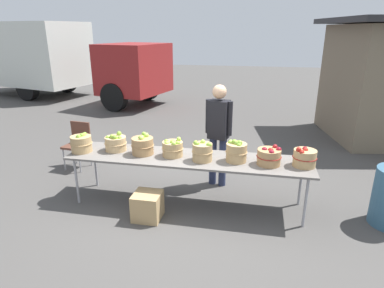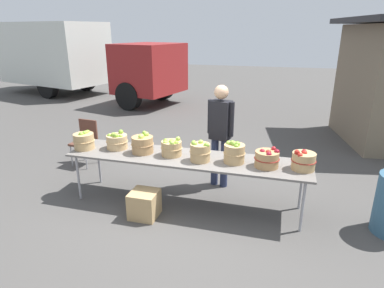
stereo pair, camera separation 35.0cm
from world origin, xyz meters
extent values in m
plane|color=#474442|center=(0.00, 0.00, 0.00)|extent=(40.00, 40.00, 0.00)
cube|color=slate|center=(0.00, 0.00, 0.73)|extent=(3.50, 0.76, 0.03)
cylinder|color=#99999E|center=(-1.63, -0.30, 0.36)|extent=(0.04, 0.04, 0.72)
cylinder|color=#99999E|center=(1.63, -0.30, 0.36)|extent=(0.04, 0.04, 0.72)
cylinder|color=#99999E|center=(-1.63, 0.30, 0.36)|extent=(0.04, 0.04, 0.72)
cylinder|color=#99999E|center=(1.63, 0.30, 0.36)|extent=(0.04, 0.04, 0.72)
cylinder|color=tan|center=(-1.61, -0.08, 0.87)|extent=(0.30, 0.30, 0.24)
torus|color=tan|center=(-1.61, -0.08, 0.88)|extent=(0.32, 0.32, 0.01)
sphere|color=#7AA833|center=(-1.61, 0.04, 0.98)|extent=(0.07, 0.07, 0.07)
sphere|color=#7AA833|center=(-1.61, -0.06, 1.00)|extent=(0.07, 0.07, 0.07)
sphere|color=#8CB738|center=(-1.60, -0.02, 0.99)|extent=(0.07, 0.07, 0.07)
sphere|color=#7AA833|center=(-1.62, -0.12, 0.99)|extent=(0.08, 0.08, 0.08)
cylinder|color=tan|center=(-1.13, 0.07, 0.86)|extent=(0.31, 0.31, 0.21)
torus|color=tan|center=(-1.13, 0.07, 0.87)|extent=(0.33, 0.33, 0.01)
sphere|color=#7AA833|center=(-1.23, 0.02, 0.96)|extent=(0.07, 0.07, 0.07)
sphere|color=#8CB738|center=(-1.10, 0.00, 0.97)|extent=(0.07, 0.07, 0.07)
sphere|color=#7AA833|center=(-1.10, -0.01, 0.98)|extent=(0.08, 0.08, 0.08)
sphere|color=#7AA833|center=(-1.11, 0.18, 0.99)|extent=(0.07, 0.07, 0.07)
sphere|color=#7AA833|center=(-1.04, 0.03, 0.96)|extent=(0.07, 0.07, 0.07)
sphere|color=#8CB738|center=(-1.16, 0.02, 0.98)|extent=(0.08, 0.08, 0.08)
cylinder|color=#A87F51|center=(-0.68, 0.01, 0.87)|extent=(0.32, 0.32, 0.25)
torus|color=#A87F51|center=(-0.68, 0.01, 0.89)|extent=(0.34, 0.34, 0.01)
sphere|color=#9EC647|center=(-0.67, -0.05, 1.01)|extent=(0.07, 0.07, 0.07)
sphere|color=#7AA833|center=(-0.70, 0.13, 1.02)|extent=(0.07, 0.07, 0.07)
sphere|color=#8CB738|center=(-0.68, 0.02, 0.99)|extent=(0.08, 0.08, 0.08)
sphere|color=#7AA833|center=(-0.69, 0.00, 1.00)|extent=(0.08, 0.08, 0.08)
sphere|color=#9EC647|center=(-0.68, 0.00, 1.00)|extent=(0.08, 0.08, 0.08)
sphere|color=#7AA833|center=(-0.71, 0.02, 0.99)|extent=(0.07, 0.07, 0.07)
sphere|color=#9EC647|center=(-0.65, 0.08, 1.02)|extent=(0.08, 0.08, 0.08)
cylinder|color=tan|center=(-0.23, 0.01, 0.86)|extent=(0.29, 0.29, 0.21)
torus|color=tan|center=(-0.23, 0.01, 0.87)|extent=(0.31, 0.31, 0.01)
sphere|color=#8CB738|center=(-0.14, -0.04, 0.97)|extent=(0.07, 0.07, 0.07)
sphere|color=#8CB738|center=(-0.22, -0.01, 0.96)|extent=(0.07, 0.07, 0.07)
sphere|color=#7AA833|center=(-0.23, 0.01, 0.97)|extent=(0.07, 0.07, 0.07)
sphere|color=#9EC647|center=(-0.15, 0.09, 0.99)|extent=(0.07, 0.07, 0.07)
sphere|color=#9EC647|center=(-0.18, -0.09, 0.97)|extent=(0.07, 0.07, 0.07)
sphere|color=#9EC647|center=(-0.29, -0.06, 0.96)|extent=(0.07, 0.07, 0.07)
sphere|color=#8CB738|center=(-0.32, 0.03, 0.96)|extent=(0.07, 0.07, 0.07)
cylinder|color=tan|center=(0.22, -0.08, 0.87)|extent=(0.28, 0.28, 0.25)
torus|color=tan|center=(0.22, -0.08, 0.89)|extent=(0.30, 0.30, 0.01)
sphere|color=#9EC647|center=(0.22, -0.03, 1.01)|extent=(0.07, 0.07, 0.07)
sphere|color=#8CB738|center=(0.13, -0.08, 1.01)|extent=(0.07, 0.07, 0.07)
sphere|color=#7AA833|center=(0.32, -0.11, 1.00)|extent=(0.08, 0.08, 0.08)
sphere|color=#7AA833|center=(0.15, -0.11, 1.00)|extent=(0.08, 0.08, 0.08)
cylinder|color=tan|center=(0.69, -0.01, 0.88)|extent=(0.28, 0.28, 0.26)
torus|color=tan|center=(0.69, -0.01, 0.89)|extent=(0.30, 0.30, 0.01)
sphere|color=#7AA833|center=(0.69, -0.04, 1.02)|extent=(0.07, 0.07, 0.07)
sphere|color=#7AA833|center=(0.72, -0.07, 1.01)|extent=(0.06, 0.06, 0.06)
sphere|color=#8CB738|center=(0.67, 0.00, 1.02)|extent=(0.08, 0.08, 0.08)
sphere|color=#9EC647|center=(0.69, -0.02, 1.00)|extent=(0.08, 0.08, 0.08)
sphere|color=#7AA833|center=(0.65, -0.01, 1.03)|extent=(0.07, 0.07, 0.07)
sphere|color=#7AA833|center=(0.73, -0.03, 1.03)|extent=(0.08, 0.08, 0.08)
sphere|color=#9EC647|center=(0.60, 0.01, 1.01)|extent=(0.08, 0.08, 0.08)
cylinder|color=#A87F51|center=(1.13, -0.05, 0.86)|extent=(0.32, 0.32, 0.22)
torus|color=maroon|center=(1.13, -0.05, 0.87)|extent=(0.34, 0.34, 0.01)
sphere|color=#B22319|center=(1.14, -0.06, 0.96)|extent=(0.08, 0.08, 0.08)
sphere|color=maroon|center=(1.06, -0.05, 0.96)|extent=(0.07, 0.07, 0.07)
sphere|color=maroon|center=(1.16, -0.15, 0.96)|extent=(0.07, 0.07, 0.07)
sphere|color=maroon|center=(1.25, -0.03, 0.97)|extent=(0.07, 0.07, 0.07)
sphere|color=maroon|center=(1.21, 0.05, 0.98)|extent=(0.07, 0.07, 0.07)
cylinder|color=tan|center=(1.60, -0.01, 0.86)|extent=(0.30, 0.30, 0.23)
torus|color=maroon|center=(1.60, -0.01, 0.88)|extent=(0.32, 0.32, 0.01)
sphere|color=#B22319|center=(1.50, -0.07, 1.00)|extent=(0.07, 0.07, 0.07)
sphere|color=maroon|center=(1.59, 0.05, 0.98)|extent=(0.07, 0.07, 0.07)
sphere|color=#B22319|center=(1.54, -0.11, 0.98)|extent=(0.07, 0.07, 0.07)
sphere|color=#B22319|center=(1.60, -0.01, 0.97)|extent=(0.07, 0.07, 0.07)
cylinder|color=#262D4C|center=(0.43, 0.73, 0.41)|extent=(0.12, 0.12, 0.82)
cylinder|color=#262D4C|center=(0.26, 0.77, 0.41)|extent=(0.12, 0.12, 0.82)
cube|color=black|center=(0.34, 0.75, 1.13)|extent=(0.35, 0.29, 0.62)
sphere|color=tan|center=(0.34, 0.75, 1.58)|extent=(0.22, 0.22, 0.22)
cylinder|color=black|center=(0.52, 0.71, 1.17)|extent=(0.09, 0.09, 0.55)
cylinder|color=black|center=(0.17, 0.79, 1.17)|extent=(0.09, 0.09, 0.55)
cube|color=silver|center=(-7.72, 7.40, 1.60)|extent=(4.61, 3.15, 2.30)
cube|color=maroon|center=(-3.16, 6.26, 1.25)|extent=(2.25, 2.47, 1.60)
cube|color=black|center=(-2.34, 6.06, 1.57)|extent=(0.47, 1.72, 0.80)
cylinder|color=black|center=(-3.09, 7.22, 0.45)|extent=(0.94, 0.49, 0.90)
cylinder|color=black|center=(-3.55, 5.38, 0.45)|extent=(0.94, 0.49, 0.90)
cylinder|color=black|center=(-6.91, 8.18, 0.45)|extent=(0.94, 0.49, 0.90)
cylinder|color=black|center=(-7.37, 6.33, 0.45)|extent=(0.94, 0.49, 0.90)
cube|color=brown|center=(-2.32, 0.92, 0.44)|extent=(0.44, 0.44, 0.04)
cube|color=brown|center=(-2.30, 1.10, 0.66)|extent=(0.40, 0.07, 0.40)
cylinder|color=gray|center=(-2.51, 0.77, 0.21)|extent=(0.02, 0.02, 0.42)
cylinder|color=gray|center=(-2.17, 0.73, 0.21)|extent=(0.02, 0.02, 0.42)
cylinder|color=gray|center=(-2.47, 1.11, 0.21)|extent=(0.02, 0.02, 0.42)
cylinder|color=gray|center=(-2.13, 1.07, 0.21)|extent=(0.02, 0.02, 0.42)
cube|color=tan|center=(-0.46, -0.50, 0.19)|extent=(0.37, 0.37, 0.37)
camera|label=1|loc=(0.93, -4.32, 2.49)|focal=30.88mm
camera|label=2|loc=(1.27, -4.24, 2.49)|focal=30.88mm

